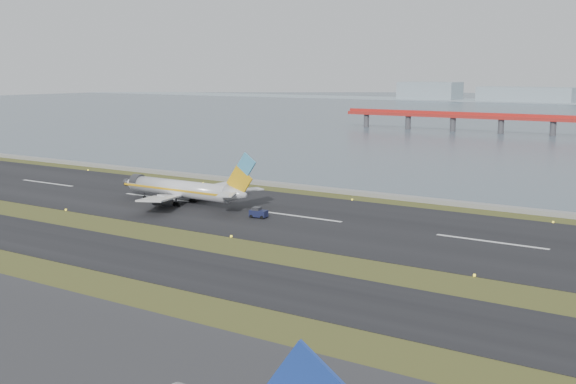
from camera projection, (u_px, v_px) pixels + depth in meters
name	position (u px, v px, depth m)	size (l,w,h in m)	color
ground	(204.00, 246.00, 123.49)	(1000.00, 1000.00, 0.00)	#364418
taxiway_strip	(155.00, 261.00, 113.65)	(1000.00, 18.00, 0.10)	black
runway_strip	(299.00, 217.00, 148.06)	(1000.00, 45.00, 0.10)	black
seawall	(367.00, 194.00, 172.56)	(1000.00, 2.50, 1.00)	#989893
airliner	(184.00, 189.00, 160.93)	(38.52, 32.89, 12.80)	white
pushback_tug	(258.00, 213.00, 146.59)	(3.77, 2.54, 2.25)	#161B3D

